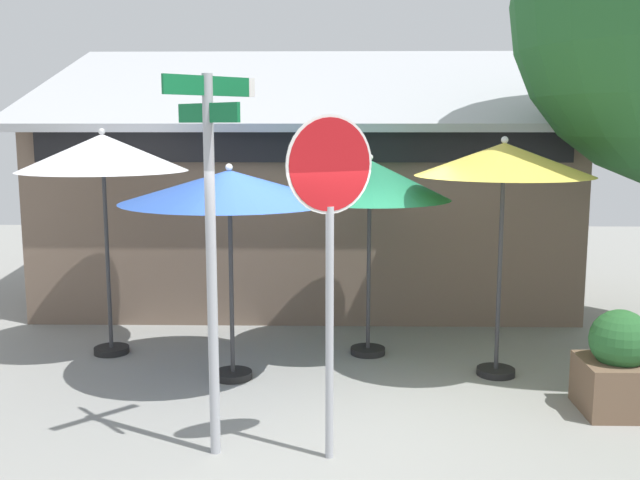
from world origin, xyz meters
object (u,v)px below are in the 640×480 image
Objects in this scene: patio_umbrella_mustard_far_right at (504,162)px; sidewalk_planter at (619,366)px; street_sign_post at (211,230)px; patio_umbrella_ivory_left at (103,155)px; patio_umbrella_forest_green_right at (370,181)px; patio_umbrella_royal_blue_center at (229,188)px; stop_sign at (330,221)px.

sidewalk_planter is (0.98, -1.08, -1.99)m from patio_umbrella_mustard_far_right.
street_sign_post is 3.63m from patio_umbrella_mustard_far_right.
patio_umbrella_ivory_left is 3.29m from patio_umbrella_forest_green_right.
street_sign_post is 1.31× the size of patio_umbrella_forest_green_right.
street_sign_post is 3.39m from patio_umbrella_ivory_left.
street_sign_post reaches higher than patio_umbrella_royal_blue_center.
patio_umbrella_mustard_far_right is (3.05, 0.17, 0.28)m from patio_umbrella_royal_blue_center.
patio_umbrella_ivory_left is 1.03× the size of patio_umbrella_mustard_far_right.
stop_sign is (1.01, -0.08, 0.10)m from street_sign_post.
stop_sign is at bearing -46.01° from patio_umbrella_ivory_left.
stop_sign is 2.92m from patio_umbrella_mustard_far_right.
street_sign_post is at bearing 175.68° from stop_sign.
stop_sign is 2.80× the size of sidewalk_planter.
patio_umbrella_mustard_far_right reaches higher than patio_umbrella_forest_green_right.
patio_umbrella_royal_blue_center is (1.68, -0.90, -0.33)m from patio_umbrella_ivory_left.
patio_umbrella_mustard_far_right is 2.47m from sidewalk_planter.
patio_umbrella_forest_green_right reaches higher than sidewalk_planter.
patio_umbrella_forest_green_right is 3.51m from sidewalk_planter.
stop_sign is 1.21× the size of patio_umbrella_royal_blue_center.
stop_sign is 1.05× the size of patio_umbrella_ivory_left.
patio_umbrella_mustard_far_right is (4.72, -0.73, -0.05)m from patio_umbrella_ivory_left.
stop_sign reaches higher than patio_umbrella_mustard_far_right.
sidewalk_planter is at bearing 20.65° from stop_sign.
patio_umbrella_ivory_left is at bearing 171.19° from patio_umbrella_mustard_far_right.
patio_umbrella_forest_green_right is at bearing 152.14° from patio_umbrella_mustard_far_right.
patio_umbrella_ivory_left is 1.12× the size of patio_umbrella_forest_green_right.
patio_umbrella_ivory_left reaches higher than patio_umbrella_royal_blue_center.
patio_umbrella_royal_blue_center reaches higher than sidewalk_planter.
street_sign_post is 1.20× the size of patio_umbrella_mustard_far_right.
patio_umbrella_forest_green_right is (0.46, 2.94, 0.10)m from stop_sign.
patio_umbrella_forest_green_right is at bearing 0.65° from patio_umbrella_ivory_left.
patio_umbrella_ivory_left is at bearing 151.75° from patio_umbrella_royal_blue_center.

